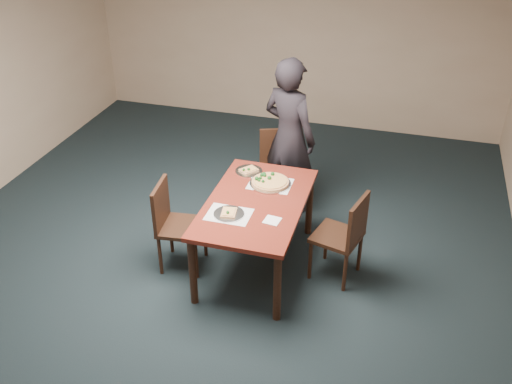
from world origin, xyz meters
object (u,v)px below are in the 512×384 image
(dining_table, at_px, (256,209))
(diner, at_px, (289,137))
(chair_far, at_px, (279,165))
(slice_plate_near, at_px, (229,213))
(slice_plate_far, at_px, (249,171))
(pizza_pan, at_px, (270,182))
(chair_right, at_px, (345,233))
(chair_left, at_px, (173,221))

(dining_table, distance_m, diner, 1.17)
(dining_table, xyz_separation_m, chair_far, (-0.07, 1.18, -0.14))
(slice_plate_near, xyz_separation_m, slice_plate_far, (-0.06, 0.82, -0.00))
(dining_table, relative_size, diner, 0.84)
(pizza_pan, bearing_deg, slice_plate_near, -108.58)
(chair_far, relative_size, slice_plate_near, 3.25)
(diner, height_order, slice_plate_near, diner)
(chair_right, bearing_deg, slice_plate_near, -56.86)
(slice_plate_far, bearing_deg, diner, 65.98)
(dining_table, xyz_separation_m, slice_plate_far, (-0.23, 0.53, 0.10))
(dining_table, xyz_separation_m, slice_plate_near, (-0.17, -0.29, 0.11))
(dining_table, distance_m, slice_plate_far, 0.59)
(dining_table, height_order, pizza_pan, pizza_pan)
(diner, bearing_deg, pizza_pan, 113.85)
(chair_far, height_order, diner, diner)
(pizza_pan, distance_m, slice_plate_near, 0.67)
(dining_table, relative_size, chair_right, 1.65)
(pizza_pan, height_order, slice_plate_far, pizza_pan)
(chair_far, xyz_separation_m, chair_left, (-0.70, -1.39, 0.00))
(chair_far, distance_m, diner, 0.40)
(diner, bearing_deg, dining_table, 111.89)
(slice_plate_near, distance_m, slice_plate_far, 0.82)
(slice_plate_far, bearing_deg, chair_left, -126.43)
(chair_right, xyz_separation_m, diner, (-0.81, 1.10, 0.38))
(chair_right, height_order, diner, diner)
(chair_far, relative_size, slice_plate_far, 3.25)
(slice_plate_near, bearing_deg, dining_table, 59.11)
(dining_table, height_order, chair_far, chair_far)
(chair_far, relative_size, pizza_pan, 2.23)
(dining_table, distance_m, chair_left, 0.81)
(diner, height_order, pizza_pan, diner)
(chair_left, xyz_separation_m, slice_plate_far, (0.54, 0.73, 0.25))
(chair_right, relative_size, diner, 0.51)
(dining_table, distance_m, slice_plate_near, 0.35)
(dining_table, bearing_deg, diner, 87.72)
(diner, relative_size, pizza_pan, 4.38)
(slice_plate_far, bearing_deg, pizza_pan, -33.64)
(dining_table, relative_size, chair_far, 1.65)
(chair_far, distance_m, slice_plate_far, 0.71)
(chair_left, relative_size, slice_plate_far, 3.25)
(pizza_pan, xyz_separation_m, slice_plate_near, (-0.21, -0.64, -0.01))
(dining_table, bearing_deg, chair_left, -165.11)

